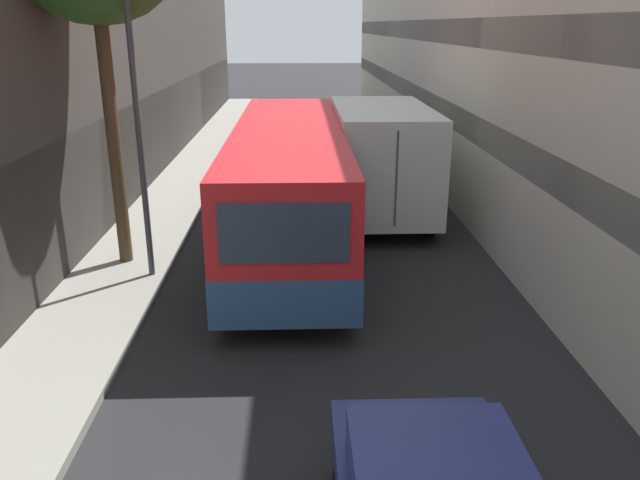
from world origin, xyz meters
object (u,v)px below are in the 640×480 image
(box_truck, at_px, (378,154))
(street_lamp, at_px, (126,0))
(panel_van, at_px, (283,133))
(bus, at_px, (289,181))

(box_truck, xyz_separation_m, street_lamp, (-5.28, -5.10, 3.84))
(box_truck, height_order, street_lamp, street_lamp)
(panel_van, height_order, street_lamp, street_lamp)
(bus, bearing_deg, street_lamp, -139.53)
(bus, xyz_separation_m, panel_van, (-0.37, 9.84, -0.48))
(street_lamp, bearing_deg, bus, 40.47)
(panel_van, relative_size, street_lamp, 0.59)
(bus, height_order, panel_van, bus)
(street_lamp, bearing_deg, box_truck, 43.98)
(box_truck, bearing_deg, street_lamp, -136.02)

